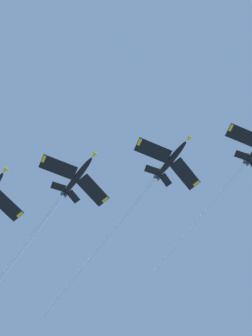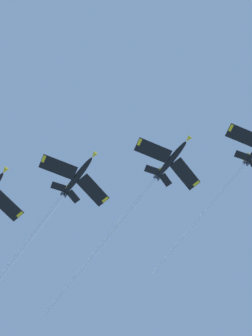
% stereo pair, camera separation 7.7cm
% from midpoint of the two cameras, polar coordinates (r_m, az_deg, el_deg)
% --- Properties ---
extents(jet_lead, '(47.34, 28.65, 10.20)m').
position_cam_midpoint_polar(jet_lead, '(146.30, 11.58, -0.11)').
color(jet_lead, black).
extents(jet_second, '(55.58, 31.84, 13.27)m').
position_cam_midpoint_polar(jet_second, '(143.42, 0.54, -4.14)').
color(jet_second, black).
extents(jet_third, '(47.83, 28.67, 11.69)m').
position_cam_midpoint_polar(jet_third, '(142.70, -7.95, -4.74)').
color(jet_third, black).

